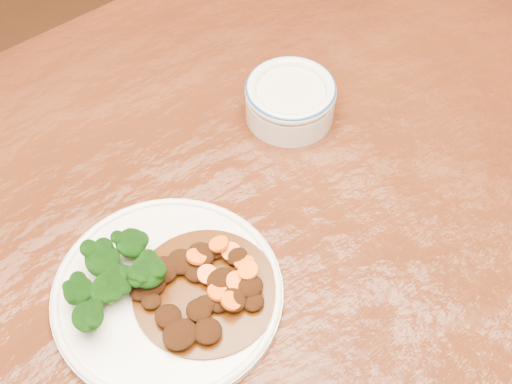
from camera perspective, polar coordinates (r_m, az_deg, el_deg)
dining_table at (r=0.87m, az=-1.09°, el=-6.63°), size 1.51×0.92×0.75m
dinner_plate at (r=0.76m, az=-7.10°, el=-8.02°), size 0.24×0.24×0.02m
broccoli_florets at (r=0.75m, az=-11.34°, el=-6.60°), size 0.11×0.08×0.04m
mince_stew at (r=0.75m, az=-4.92°, el=-7.80°), size 0.15×0.15×0.03m
dip_bowl at (r=0.90m, az=2.76°, el=7.45°), size 0.11×0.11×0.05m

